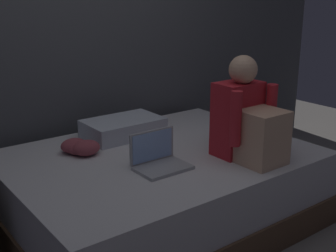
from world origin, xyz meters
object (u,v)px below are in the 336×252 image
(person_sitting, at_px, (248,120))
(laptop, at_px, (158,159))
(pillow, at_px, (123,128))
(clothes_pile, at_px, (81,147))
(bed, at_px, (159,189))

(person_sitting, distance_m, laptop, 0.62)
(pillow, xyz_separation_m, clothes_pile, (-0.42, -0.16, -0.02))
(bed, xyz_separation_m, clothes_pile, (-0.42, 0.29, 0.31))
(bed, distance_m, person_sitting, 0.77)
(bed, relative_size, person_sitting, 3.05)
(laptop, xyz_separation_m, pillow, (0.15, 0.65, 0.01))
(bed, bearing_deg, laptop, -126.33)
(person_sitting, bearing_deg, bed, 134.64)
(bed, relative_size, pillow, 3.57)
(person_sitting, height_order, clothes_pile, person_sitting)
(pillow, relative_size, clothes_pile, 2.26)
(bed, bearing_deg, pillow, 89.65)
(person_sitting, height_order, laptop, person_sitting)
(bed, relative_size, laptop, 6.25)
(pillow, bearing_deg, laptop, -103.07)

